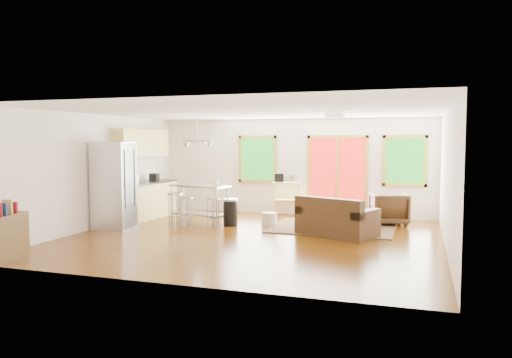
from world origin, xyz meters
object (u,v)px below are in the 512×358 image
(rug, at_px, (333,228))
(armchair, at_px, (389,207))
(refrigerator, at_px, (114,185))
(island, at_px, (199,197))
(loveseat, at_px, (336,221))
(ottoman, at_px, (325,215))
(kitchen_cart, at_px, (286,187))
(coffee_table, at_px, (349,214))

(rug, bearing_deg, armchair, 37.43)
(armchair, relative_size, refrigerator, 0.43)
(refrigerator, xyz_separation_m, island, (1.57, 1.19, -0.34))
(rug, bearing_deg, island, -173.29)
(rug, relative_size, loveseat, 1.53)
(rug, height_order, ottoman, ottoman)
(loveseat, height_order, refrigerator, refrigerator)
(loveseat, xyz_separation_m, refrigerator, (-4.95, -0.65, 0.66))
(island, bearing_deg, kitchen_cart, 51.87)
(rug, xyz_separation_m, loveseat, (0.22, -0.91, 0.32))
(refrigerator, bearing_deg, coffee_table, 10.89)
(refrigerator, relative_size, island, 1.25)
(ottoman, bearing_deg, island, -162.49)
(rug, distance_m, kitchen_cart, 2.41)
(refrigerator, relative_size, kitchen_cart, 1.75)
(rug, xyz_separation_m, island, (-3.17, -0.37, 0.63))
(island, bearing_deg, loveseat, -8.99)
(kitchen_cart, bearing_deg, rug, -46.90)
(ottoman, xyz_separation_m, refrigerator, (-4.46, -2.10, 0.78))
(coffee_table, bearing_deg, loveseat, -99.13)
(loveseat, distance_m, refrigerator, 5.04)
(rug, bearing_deg, kitchen_cart, 133.10)
(ottoman, bearing_deg, loveseat, -71.32)
(island, relative_size, kitchen_cart, 1.40)
(armchair, bearing_deg, refrigerator, 7.61)
(rug, bearing_deg, refrigerator, -161.77)
(ottoman, relative_size, refrigerator, 0.32)
(refrigerator, height_order, island, refrigerator)
(loveseat, bearing_deg, kitchen_cart, 147.26)
(rug, height_order, refrigerator, refrigerator)
(ottoman, height_order, refrigerator, refrigerator)
(island, bearing_deg, coffee_table, 6.34)
(armchair, distance_m, island, 4.54)
(refrigerator, bearing_deg, loveseat, 1.18)
(loveseat, xyz_separation_m, island, (-3.39, 0.54, 0.32))
(loveseat, relative_size, island, 1.13)
(coffee_table, height_order, ottoman, ottoman)
(refrigerator, bearing_deg, island, 30.84)
(armchair, distance_m, kitchen_cart, 2.87)
(loveseat, height_order, ottoman, loveseat)
(coffee_table, bearing_deg, armchair, 47.33)
(coffee_table, xyz_separation_m, ottoman, (-0.64, 0.52, -0.14))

